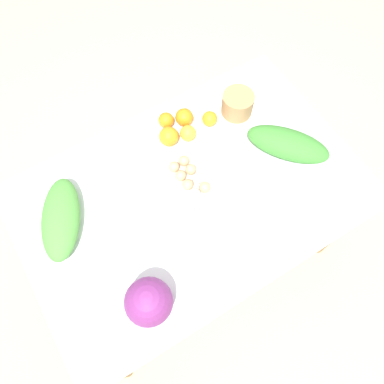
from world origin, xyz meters
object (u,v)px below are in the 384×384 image
object	(u,v)px
orange_1	(166,120)
orange_2	(169,136)
orange_0	(188,133)
orange_4	(210,119)
paper_bag	(238,104)
greens_bunch_beet_tops	(288,144)
orange_3	(184,117)
cabbage_purple	(149,302)
greens_bunch_scallion	(61,218)
egg_carton	(189,180)

from	to	relation	value
orange_1	orange_2	bearing A→B (deg)	67.90
orange_0	orange_4	size ratio (longest dim) A/B	1.04
paper_bag	orange_1	distance (m)	0.32
greens_bunch_beet_tops	orange_0	distance (m)	0.42
paper_bag	orange_3	bearing A→B (deg)	-16.71
cabbage_purple	orange_4	world-z (taller)	cabbage_purple
orange_3	greens_bunch_beet_tops	bearing A→B (deg)	130.29
paper_bag	greens_bunch_scallion	distance (m)	0.87
egg_carton	orange_2	distance (m)	0.22
orange_2	orange_0	bearing A→B (deg)	163.02
paper_bag	cabbage_purple	bearing A→B (deg)	36.38
orange_0	orange_3	xyz separation A→B (m)	(-0.03, -0.08, 0.00)
orange_1	egg_carton	bearing A→B (deg)	77.58
paper_bag	orange_0	size ratio (longest dim) A/B	1.97
cabbage_purple	orange_1	world-z (taller)	cabbage_purple
orange_3	orange_4	world-z (taller)	orange_3
greens_bunch_beet_tops	orange_0	size ratio (longest dim) A/B	4.97
paper_bag	orange_2	world-z (taller)	paper_bag
paper_bag	orange_4	distance (m)	0.14
orange_0	orange_3	bearing A→B (deg)	-109.45
orange_4	egg_carton	bearing A→B (deg)	42.51
greens_bunch_scallion	orange_0	distance (m)	0.62
paper_bag	orange_4	size ratio (longest dim) A/B	2.05
orange_2	orange_4	xyz separation A→B (m)	(-0.20, 0.01, -0.01)
paper_bag	orange_3	world-z (taller)	paper_bag
orange_2	orange_3	bearing A→B (deg)	-154.03
orange_4	paper_bag	bearing A→B (deg)	176.47
greens_bunch_beet_tops	orange_1	bearing A→B (deg)	-45.77
cabbage_purple	greens_bunch_scallion	world-z (taller)	cabbage_purple
greens_bunch_scallion	orange_4	size ratio (longest dim) A/B	5.03
egg_carton	orange_4	xyz separation A→B (m)	(-0.23, -0.21, -0.01)
egg_carton	greens_bunch_scallion	distance (m)	0.51
paper_bag	orange_0	bearing A→B (deg)	1.60
egg_carton	orange_1	world-z (taller)	egg_carton
greens_bunch_scallion	orange_1	xyz separation A→B (m)	(-0.56, -0.19, -0.01)
orange_1	orange_2	xyz separation A→B (m)	(0.03, 0.08, 0.01)
cabbage_purple	orange_2	bearing A→B (deg)	-125.38
paper_bag	orange_1	bearing A→B (deg)	-18.17
orange_0	orange_4	bearing A→B (deg)	-172.51
cabbage_purple	orange_0	xyz separation A→B (m)	(-0.47, -0.53, -0.05)
orange_1	orange_2	distance (m)	0.09
orange_1	greens_bunch_beet_tops	bearing A→B (deg)	134.23
orange_0	orange_3	distance (m)	0.08
orange_0	egg_carton	bearing A→B (deg)	60.16
orange_1	orange_2	size ratio (longest dim) A/B	0.82
cabbage_purple	paper_bag	xyz separation A→B (m)	(-0.73, -0.54, -0.03)
cabbage_purple	orange_0	world-z (taller)	cabbage_purple
cabbage_purple	greens_bunch_beet_tops	bearing A→B (deg)	-161.77
cabbage_purple	orange_3	size ratio (longest dim) A/B	2.11
orange_1	greens_bunch_scallion	bearing A→B (deg)	18.49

